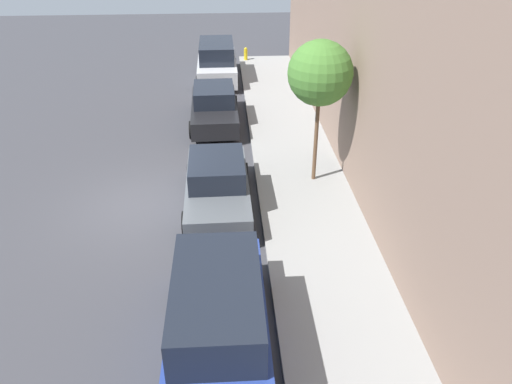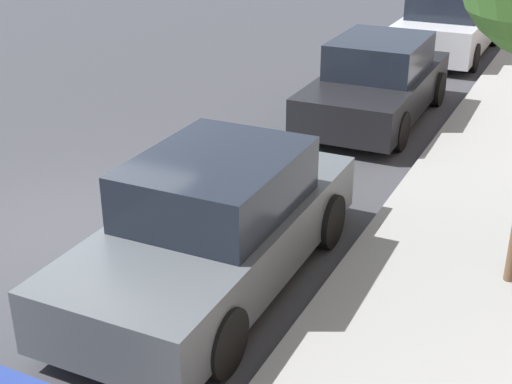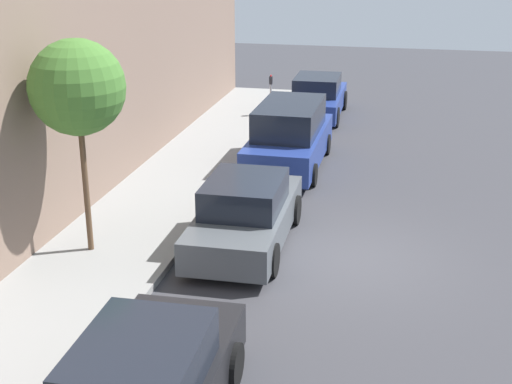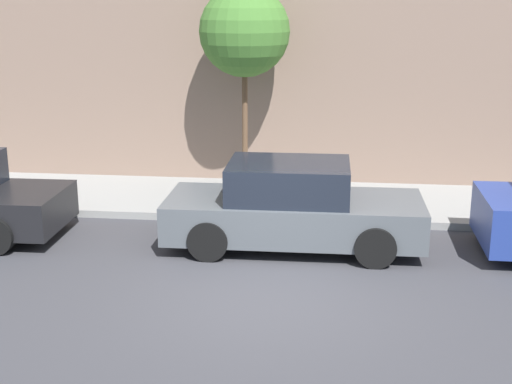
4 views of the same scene
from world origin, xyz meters
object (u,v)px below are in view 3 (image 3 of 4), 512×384
Objects in this scene: parking_meter_near at (271,90)px; street_tree at (77,88)px; parked_minivan_second at (289,136)px; parked_sedan_nearest at (317,98)px; parked_sedan_third at (246,214)px.

parking_meter_near is 12.87m from street_tree.
street_tree reaches higher than parked_minivan_second.
parked_sedan_nearest is at bearing -159.05° from parking_meter_near.
parked_minivan_second is 5.84m from parking_meter_near.
parked_sedan_nearest is 1.02× the size of street_tree.
parked_sedan_nearest is at bearing -89.72° from parked_minivan_second.
parking_meter_near is (1.63, 0.62, 0.33)m from parked_sedan_nearest.
parked_sedan_nearest is 0.92× the size of parked_minivan_second.
parked_sedan_third is at bearing 90.25° from parked_sedan_nearest.
parked_sedan_third is at bearing 90.21° from parked_minivan_second.
parking_meter_near is at bearing -81.52° from parked_sedan_third.
parked_minivan_second is 1.09× the size of parked_sedan_third.
street_tree is (3.06, 6.93, 2.68)m from parked_minivan_second.
parking_meter_near is (1.68, -11.29, 0.32)m from parked_sedan_third.
parked_sedan_third is 3.09× the size of parking_meter_near.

